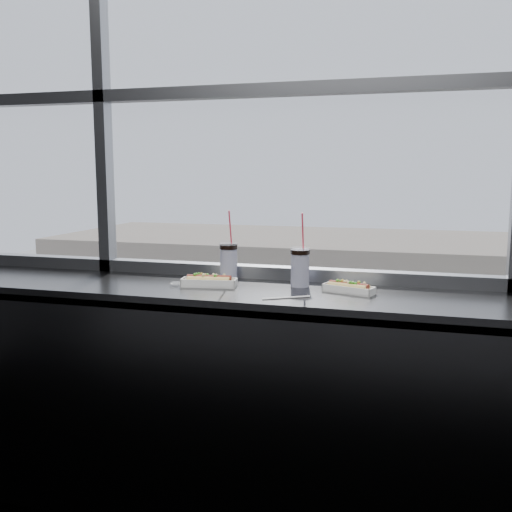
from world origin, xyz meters
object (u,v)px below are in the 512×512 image
(car_far_b, at_px, (401,414))
(hotdog_tray_right, at_px, (349,288))
(soda_cup_left, at_px, (229,259))
(car_near_b, at_px, (200,480))
(loose_straw, at_px, (286,298))
(tree_left, at_px, (224,331))
(tree_center, at_px, (427,347))
(pedestrian_a, at_px, (321,377))
(hotdog_tray_left, at_px, (209,281))
(soda_cup_right, at_px, (300,265))
(wrapper, at_px, (177,283))
(car_far_a, at_px, (228,395))
(pedestrian_b, at_px, (345,380))
(car_near_a, at_px, (27,451))

(car_far_b, bearing_deg, hotdog_tray_right, 178.30)
(soda_cup_left, height_order, car_near_b, soda_cup_left)
(loose_straw, relative_size, tree_left, 0.04)
(loose_straw, bearing_deg, tree_center, 56.11)
(pedestrian_a, xyz_separation_m, tree_left, (-5.79, 0.01, 2.19))
(hotdog_tray_left, xyz_separation_m, soda_cup_right, (0.40, 0.12, 0.07))
(hotdog_tray_right, relative_size, wrapper, 2.78)
(car_near_b, xyz_separation_m, car_far_a, (-1.60, 8.00, 0.06))
(soda_cup_right, xyz_separation_m, tree_left, (-10.19, 28.16, -8.86))
(soda_cup_left, height_order, wrapper, soda_cup_left)
(soda_cup_left, bearing_deg, pedestrian_a, 98.17)
(soda_cup_right, relative_size, wrapper, 4.01)
(tree_left, relative_size, tree_center, 0.99)
(pedestrian_b, bearing_deg, car_far_b, 38.18)
(wrapper, bearing_deg, car_near_b, 111.62)
(car_near_a, relative_size, tree_center, 1.37)
(loose_straw, xyz_separation_m, car_far_a, (-8.60, 24.42, -10.92))
(hotdog_tray_right, bearing_deg, hotdog_tray_left, -159.25)
(loose_straw, bearing_deg, hotdog_tray_left, 127.78)
(hotdog_tray_right, bearing_deg, car_near_b, 131.54)
(hotdog_tray_left, bearing_deg, hotdog_tray_right, -4.59)
(hotdog_tray_right, height_order, soda_cup_left, soda_cup_left)
(hotdog_tray_right, distance_m, soda_cup_left, 0.63)
(soda_cup_right, bearing_deg, hotdog_tray_left, -163.77)
(tree_left, bearing_deg, hotdog_tray_left, -70.89)
(car_near_a, relative_size, car_near_b, 1.08)
(soda_cup_right, bearing_deg, car_near_b, 113.45)
(car_near_a, xyz_separation_m, car_far_b, (14.78, 8.00, -0.03))
(wrapper, xyz_separation_m, car_near_a, (-14.14, 16.30, -10.91))
(loose_straw, distance_m, pedestrian_b, 30.64)
(wrapper, bearing_deg, car_near_a, 130.94)
(hotdog_tray_right, height_order, pedestrian_b, hotdog_tray_right)
(car_far_a, distance_m, pedestrian_b, 6.84)
(wrapper, distance_m, car_near_b, 20.69)
(soda_cup_left, distance_m, car_far_b, 26.49)
(loose_straw, bearing_deg, pedestrian_a, 67.43)
(soda_cup_left, bearing_deg, hotdog_tray_right, -15.03)
(hotdog_tray_left, distance_m, pedestrian_b, 30.47)
(loose_straw, xyz_separation_m, car_far_b, (0.10, 24.42, -10.93))
(hotdog_tray_left, xyz_separation_m, pedestrian_a, (-4.00, 28.26, -10.98))
(tree_left, height_order, tree_center, tree_center)
(loose_straw, xyz_separation_m, pedestrian_b, (-3.06, 28.44, -11.00))
(hotdog_tray_right, distance_m, pedestrian_b, 30.50)
(hotdog_tray_right, height_order, soda_cup_right, soda_cup_right)
(hotdog_tray_left, relative_size, soda_cup_left, 0.77)
(soda_cup_left, xyz_separation_m, tree_left, (-9.82, 28.08, -8.86))
(hotdog_tray_left, distance_m, tree_left, 31.18)
(car_far_a, xyz_separation_m, tree_left, (-1.59, 4.00, 2.16))
(soda_cup_right, distance_m, pedestrian_b, 30.43)
(soda_cup_right, relative_size, tree_center, 0.07)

